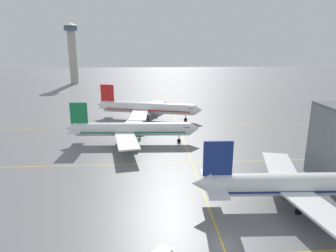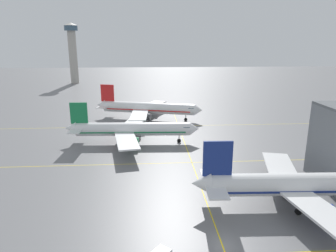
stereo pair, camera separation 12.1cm
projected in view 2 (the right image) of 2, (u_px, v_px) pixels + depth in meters
name	position (u px, v px, depth m)	size (l,w,h in m)	color
ground_plane	(222.00, 246.00, 42.11)	(600.00, 600.00, 0.00)	slate
airliner_front_gate	(303.00, 185.00, 51.10)	(37.86, 32.68, 11.78)	white
airliner_second_row	(131.00, 129.00, 83.64)	(36.55, 31.53, 11.37)	white
airliner_third_row	(147.00, 108.00, 109.16)	(38.36, 32.68, 12.08)	white
taxiway_markings	(192.00, 162.00, 70.96)	(165.00, 105.61, 0.01)	yellow
control_tower	(72.00, 49.00, 199.14)	(8.82, 8.82, 38.57)	#ADA89E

